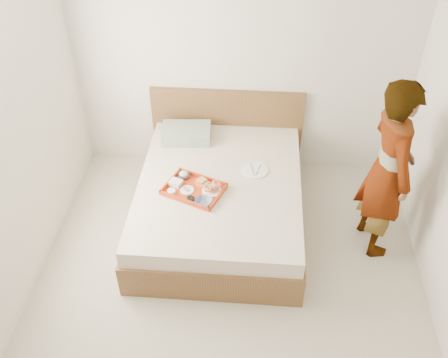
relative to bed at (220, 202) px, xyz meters
The scene contains 17 objects.
ground 1.05m from the bed, 81.53° to the right, with size 3.50×4.00×0.01m, color beige.
ceiling 2.54m from the bed, 81.53° to the right, with size 3.50×4.00×0.01m, color white.
wall_back 1.45m from the bed, 81.53° to the left, with size 3.50×0.01×2.60m, color silver.
bed is the anchor object (origin of this frame).
headboard 0.99m from the bed, 90.00° to the left, with size 1.65×0.06×0.95m, color brown.
pillow 0.86m from the bed, 121.29° to the left, with size 0.51×0.35×0.12m, color gray.
tray 0.40m from the bed, 146.00° to the right, with size 0.53×0.38×0.05m, color red.
prawn_plate 0.33m from the bed, 110.30° to the right, with size 0.18×0.18×0.01m, color white.
navy_bowl_big 0.46m from the bed, 109.64° to the right, with size 0.15×0.15×0.04m, color #1C2349.
sauce_dish 0.48m from the bed, 128.77° to the right, with size 0.08×0.08×0.03m, color black.
meat_plate 0.44m from the bed, 149.82° to the right, with size 0.13×0.13×0.01m, color white.
bread_plate 0.33m from the bed, 163.26° to the right, with size 0.13×0.13×0.01m, color orange.
salad_bowl 0.46m from the bed, behind, with size 0.12×0.12×0.04m, color #1C2349.
plastic_tub 0.52m from the bed, 166.66° to the right, with size 0.11×0.09×0.05m, color silver.
cheese_round 0.56m from the bed, 154.04° to the right, with size 0.08×0.08×0.03m, color white.
dinner_plate 0.47m from the bed, 29.74° to the left, with size 0.26×0.26×0.01m, color white.
person 1.62m from the bed, ahead, with size 0.65×0.43×1.78m, color silver.
Camera 1 is at (0.18, -2.66, 3.71)m, focal length 40.75 mm.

